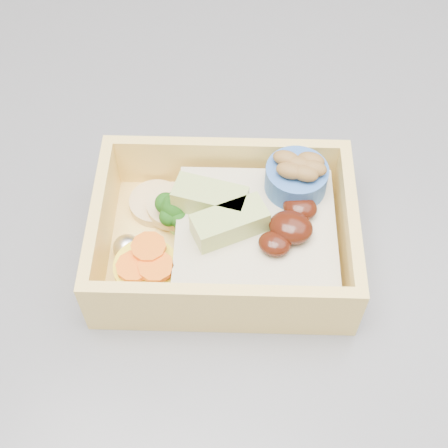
% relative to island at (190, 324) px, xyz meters
% --- Properties ---
extents(ground, '(3.50, 3.50, 0.00)m').
position_rel_island_xyz_m(ground, '(0.00, 0.10, -0.46)').
color(ground, beige).
rests_on(ground, ground).
extents(island, '(1.24, 0.84, 0.92)m').
position_rel_island_xyz_m(island, '(0.00, 0.00, 0.00)').
color(island, brown).
rests_on(island, ground).
extents(bento_box, '(0.18, 0.16, 0.06)m').
position_rel_island_xyz_m(bento_box, '(0.10, -0.15, 0.48)').
color(bento_box, '#FDD268').
rests_on(bento_box, island).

